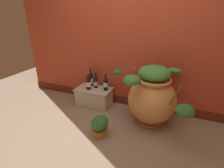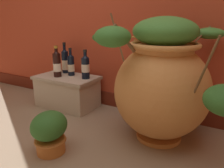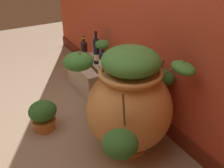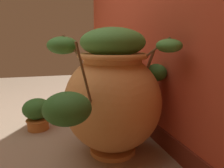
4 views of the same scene
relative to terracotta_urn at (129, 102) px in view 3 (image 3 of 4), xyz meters
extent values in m
plane|color=gray|center=(-0.44, -0.69, -0.46)|extent=(7.00, 7.00, 0.00)
cube|color=maroon|center=(-0.44, 0.41, -0.38)|extent=(4.40, 0.02, 0.15)
cylinder|color=#B28433|center=(-0.37, 0.36, 0.26)|extent=(0.02, 0.10, 0.02)
torus|color=#B28433|center=(-0.37, 0.31, 0.29)|extent=(0.06, 0.06, 0.01)
cylinder|color=#D68E4C|center=(0.00, 0.01, -0.44)|extent=(0.35, 0.35, 0.03)
ellipsoid|color=#D68E4C|center=(0.00, 0.01, -0.07)|extent=(0.71, 0.71, 0.71)
cylinder|color=#D68E4C|center=(0.00, 0.01, 0.23)|extent=(0.41, 0.41, 0.09)
torus|color=#D68E4C|center=(0.00, 0.01, 0.27)|extent=(0.50, 0.50, 0.04)
cylinder|color=brown|center=(0.20, 0.24, 0.33)|extent=(0.11, 0.15, 0.15)
ellipsoid|color=#428438|center=(0.25, 0.29, 0.34)|extent=(0.22, 0.14, 0.09)
cylinder|color=brown|center=(-0.19, -0.25, 0.33)|extent=(0.11, 0.15, 0.20)
ellipsoid|color=#387A33|center=(-0.24, -0.32, 0.34)|extent=(0.23, 0.24, 0.13)
cylinder|color=brown|center=(0.31, -0.24, 0.18)|extent=(0.13, 0.11, 0.38)
ellipsoid|color=#2D6628|center=(0.44, -0.35, 0.05)|extent=(0.23, 0.23, 0.16)
cylinder|color=brown|center=(-0.40, 0.05, 0.30)|extent=(0.14, 0.03, 0.38)
ellipsoid|color=#2D6628|center=(-0.57, 0.06, 0.30)|extent=(0.15, 0.13, 0.08)
cylinder|color=brown|center=(0.00, 0.29, 0.23)|extent=(0.02, 0.08, 0.17)
ellipsoid|color=#2D6628|center=(0.00, 0.35, 0.14)|extent=(0.19, 0.15, 0.13)
ellipsoid|color=#428438|center=(0.00, 0.01, 0.36)|extent=(0.45, 0.45, 0.21)
cube|color=beige|center=(-1.07, 0.17, -0.29)|extent=(0.61, 0.37, 0.33)
cube|color=#AEA592|center=(-1.07, 0.17, -0.14)|extent=(0.65, 0.39, 0.03)
cylinder|color=black|center=(-1.19, 0.30, -0.01)|extent=(0.07, 0.07, 0.24)
cone|color=black|center=(-1.19, 0.30, 0.12)|extent=(0.07, 0.07, 0.04)
cylinder|color=black|center=(-1.19, 0.30, 0.15)|extent=(0.03, 0.03, 0.10)
cylinder|color=black|center=(-1.19, 0.30, 0.19)|extent=(0.03, 0.03, 0.02)
cylinder|color=beige|center=(-1.19, 0.30, -0.04)|extent=(0.07, 0.07, 0.11)
cylinder|color=black|center=(-0.84, 0.20, -0.02)|extent=(0.08, 0.08, 0.21)
cone|color=black|center=(-0.84, 0.20, 0.09)|extent=(0.08, 0.08, 0.04)
cylinder|color=black|center=(-0.84, 0.20, 0.12)|extent=(0.03, 0.03, 0.08)
cylinder|color=black|center=(-0.84, 0.20, 0.15)|extent=(0.04, 0.04, 0.02)
cylinder|color=white|center=(-0.84, 0.20, -0.02)|extent=(0.08, 0.08, 0.08)
cylinder|color=black|center=(-1.14, 0.12, -0.01)|extent=(0.08, 0.08, 0.24)
cone|color=black|center=(-1.14, 0.12, 0.12)|extent=(0.08, 0.08, 0.04)
cylinder|color=black|center=(-1.14, 0.12, 0.15)|extent=(0.03, 0.03, 0.08)
cylinder|color=#B7932D|center=(-1.14, 0.12, 0.18)|extent=(0.04, 0.04, 0.02)
cylinder|color=white|center=(-1.14, 0.12, -0.03)|extent=(0.08, 0.08, 0.08)
cylinder|color=black|center=(-1.06, 0.24, -0.03)|extent=(0.07, 0.07, 0.20)
cone|color=black|center=(-1.06, 0.24, 0.08)|extent=(0.07, 0.07, 0.04)
cylinder|color=black|center=(-1.06, 0.24, 0.12)|extent=(0.03, 0.03, 0.09)
cylinder|color=black|center=(-1.06, 0.24, 0.15)|extent=(0.03, 0.03, 0.02)
cylinder|color=beige|center=(-1.06, 0.24, -0.05)|extent=(0.07, 0.07, 0.08)
cylinder|color=#C17033|center=(-0.60, -0.56, -0.41)|extent=(0.20, 0.20, 0.10)
torus|color=#B2672E|center=(-0.60, -0.56, -0.37)|extent=(0.22, 0.22, 0.02)
ellipsoid|color=#2D6628|center=(-0.60, -0.56, -0.25)|extent=(0.23, 0.27, 0.20)
camera|label=1|loc=(0.27, -2.27, 1.13)|focal=26.79mm
camera|label=2|loc=(0.46, -1.55, 0.45)|focal=35.82mm
camera|label=3|loc=(1.54, -1.03, 1.20)|focal=43.67mm
camera|label=4|loc=(1.41, -0.41, 0.36)|focal=33.49mm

